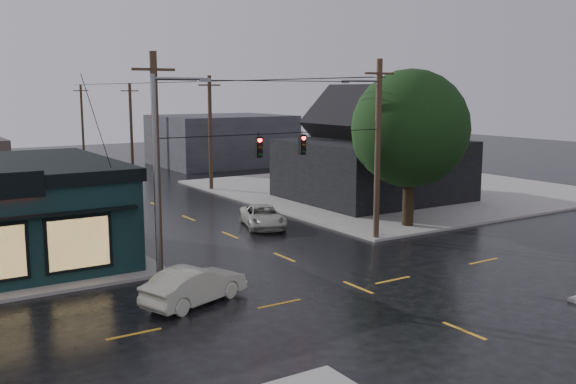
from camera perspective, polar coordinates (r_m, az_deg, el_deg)
ground_plane at (r=28.23m, az=6.24°, el=-8.43°), size 160.00×160.00×0.00m
sidewalk_ne at (r=55.77m, az=9.45°, el=0.30°), size 28.00×28.00×0.15m
ne_building at (r=49.75m, az=7.59°, el=4.39°), size 12.60×11.60×8.75m
corner_tree at (r=39.81m, az=10.82°, el=5.54°), size 7.20×7.20×9.59m
utility_pole_nw at (r=30.55m, az=-11.30°, el=-7.19°), size 2.00×0.32×10.15m
utility_pole_ne at (r=37.06m, az=7.81°, el=-4.21°), size 2.00×0.32×10.15m
utility_pole_far_a at (r=54.92m, az=-6.83°, el=0.14°), size 2.00×0.32×9.65m
utility_pole_far_b at (r=73.30m, az=-13.64°, el=2.19°), size 2.00×0.32×9.15m
utility_pole_far_c at (r=92.36m, az=-17.69°, el=3.39°), size 2.00×0.32×9.15m
span_signal_assembly at (r=32.41m, az=-0.67°, el=4.18°), size 13.00×0.48×1.23m
streetlight_nw at (r=29.82m, az=-11.35°, el=-7.60°), size 5.40×0.30×9.15m
streetlight_ne at (r=37.90m, az=7.71°, el=-3.91°), size 5.40×0.30×9.15m
bg_building_east at (r=73.92m, az=-5.96°, el=4.63°), size 14.00×12.00×5.60m
sedan_cream at (r=26.12m, az=-8.28°, el=-8.19°), size 4.84×3.06×1.51m
suv_silver at (r=39.92m, az=-2.26°, el=-2.18°), size 3.64×5.31×1.35m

